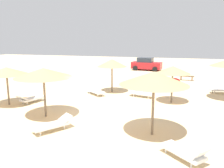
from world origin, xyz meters
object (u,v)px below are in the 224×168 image
object	(u,v)px
parasol_1	(173,70)
bench_0	(187,77)
parasol_4	(112,63)
lounger_0	(53,124)
parasol_2	(6,71)
parasol_3	(154,78)
lounger_5	(223,90)
lounger_2	(31,98)
lounger_3	(185,152)
parasol_0	(43,73)
lounger_4	(95,91)
parked_car	(146,64)
lounger_1	(141,93)

from	to	relation	value
parasol_1	bench_0	world-z (taller)	parasol_1
parasol_4	lounger_0	bearing A→B (deg)	-93.40
parasol_2	parasol_3	xyz separation A→B (m)	(9.66, -2.22, 0.37)
lounger_5	parasol_4	bearing A→B (deg)	-167.02
parasol_1	lounger_2	world-z (taller)	parasol_1
parasol_2	lounger_3	world-z (taller)	parasol_2
parasol_0	lounger_0	world-z (taller)	parasol_0
lounger_0	lounger_2	bearing A→B (deg)	135.45
parasol_1	lounger_4	bearing A→B (deg)	173.27
lounger_0	bench_0	world-z (taller)	lounger_0
lounger_3	lounger_5	world-z (taller)	lounger_3
parasol_1	lounger_3	xyz separation A→B (m)	(0.72, -7.75, -1.90)
parasol_2	lounger_0	size ratio (longest dim) A/B	1.41
parasol_2	parked_car	distance (m)	20.33
parasol_0	parked_car	size ratio (longest dim) A/B	0.75
parasol_3	lounger_4	bearing A→B (deg)	128.51
parasol_0	lounger_4	size ratio (longest dim) A/B	1.67
lounger_2	lounger_4	size ratio (longest dim) A/B	1.07
parasol_0	parasol_2	world-z (taller)	parasol_0
bench_0	parked_car	bearing A→B (deg)	127.69
parasol_4	lounger_5	distance (m)	9.15
parasol_0	lounger_5	distance (m)	13.99
parasol_4	lounger_2	distance (m)	6.74
parasol_0	parasol_2	bearing A→B (deg)	159.20
lounger_1	bench_0	size ratio (longest dim) A/B	1.29
parasol_4	lounger_3	world-z (taller)	parasol_4
lounger_4	lounger_5	xyz separation A→B (m)	(9.72, 3.20, -0.01)
parked_car	lounger_2	bearing A→B (deg)	-106.31
parasol_1	parasol_2	distance (m)	10.94
parasol_0	lounger_2	world-z (taller)	parasol_0
lounger_2	lounger_4	bearing A→B (deg)	45.27
parasol_4	lounger_0	distance (m)	8.76
parasol_3	bench_0	size ratio (longest dim) A/B	2.02
lounger_0	parked_car	size ratio (longest dim) A/B	0.46
parasol_4	parasol_2	bearing A→B (deg)	-135.59
parasol_1	lounger_0	xyz separation A→B (m)	(-5.30, -6.61, -1.92)
parasol_2	parked_car	xyz separation A→B (m)	(6.50, 19.21, -1.44)
lounger_2	parasol_3	bearing A→B (deg)	-19.57
lounger_4	parked_car	size ratio (longest dim) A/B	0.45
lounger_2	bench_0	world-z (taller)	lounger_2
parasol_0	bench_0	distance (m)	16.25
parasol_3	lounger_5	bearing A→B (deg)	64.65
lounger_1	lounger_3	xyz separation A→B (m)	(3.01, -8.70, 0.00)
parasol_1	lounger_1	size ratio (longest dim) A/B	1.28
parasol_2	lounger_1	bearing A→B (deg)	29.16
lounger_3	bench_0	bearing A→B (deg)	88.19
parasol_2	lounger_2	world-z (taller)	parasol_2
parasol_0	parasol_1	bearing A→B (deg)	36.07
parasol_2	lounger_4	bearing A→B (deg)	43.22
parasol_2	lounger_0	xyz separation A→B (m)	(5.05, -3.06, -1.95)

